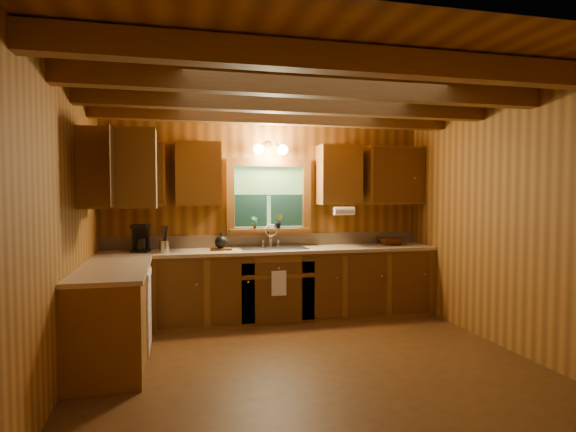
% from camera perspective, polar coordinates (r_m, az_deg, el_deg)
% --- Properties ---
extents(room, '(4.20, 4.20, 4.20)m').
position_cam_1_polar(room, '(4.40, 2.45, -1.14)').
color(room, '#4D2F12').
rests_on(room, ground).
extents(ceiling_beams, '(4.20, 2.54, 0.18)m').
position_cam_1_polar(ceiling_beams, '(4.48, 2.48, 14.24)').
color(ceiling_beams, brown).
rests_on(ceiling_beams, room).
extents(base_cabinets, '(4.20, 2.22, 0.86)m').
position_cam_1_polar(base_cabinets, '(5.67, -6.09, -9.15)').
color(base_cabinets, brown).
rests_on(base_cabinets, ground).
extents(countertop, '(4.20, 2.24, 0.04)m').
position_cam_1_polar(countertop, '(5.60, -5.98, -4.63)').
color(countertop, tan).
rests_on(countertop, base_cabinets).
extents(backsplash, '(4.20, 0.02, 0.16)m').
position_cam_1_polar(backsplash, '(6.25, -2.34, -2.92)').
color(backsplash, tan).
rests_on(backsplash, room).
extents(dishwasher_panel, '(0.02, 0.60, 0.80)m').
position_cam_1_polar(dishwasher_panel, '(5.04, -16.43, -10.76)').
color(dishwasher_panel, white).
rests_on(dishwasher_panel, base_cabinets).
extents(upper_cabinets, '(4.19, 1.77, 0.78)m').
position_cam_1_polar(upper_cabinets, '(5.68, -7.05, 5.17)').
color(upper_cabinets, brown).
rests_on(upper_cabinets, room).
extents(window, '(1.12, 0.08, 1.00)m').
position_cam_1_polar(window, '(6.20, -2.32, 2.11)').
color(window, brown).
rests_on(window, room).
extents(window_sill, '(1.06, 0.14, 0.04)m').
position_cam_1_polar(window_sill, '(6.18, -2.22, -1.69)').
color(window_sill, brown).
rests_on(window_sill, room).
extents(wall_sconce, '(0.45, 0.21, 0.17)m').
position_cam_1_polar(wall_sconce, '(6.11, -2.10, 8.07)').
color(wall_sconce, black).
rests_on(wall_sconce, room).
extents(paper_towel_roll, '(0.27, 0.11, 0.11)m').
position_cam_1_polar(paper_towel_roll, '(6.13, 6.77, 0.60)').
color(paper_towel_roll, white).
rests_on(paper_towel_roll, upper_cabinets).
extents(dish_towel, '(0.18, 0.01, 0.30)m').
position_cam_1_polar(dish_towel, '(5.72, -1.11, -8.12)').
color(dish_towel, white).
rests_on(dish_towel, base_cabinets).
extents(sink, '(0.82, 0.48, 0.43)m').
position_cam_1_polar(sink, '(5.99, -1.81, -4.37)').
color(sink, silver).
rests_on(sink, countertop).
extents(coffee_maker, '(0.19, 0.24, 0.33)m').
position_cam_1_polar(coffee_maker, '(5.91, -17.33, -2.57)').
color(coffee_maker, black).
rests_on(coffee_maker, countertop).
extents(utensil_crock, '(0.11, 0.11, 0.32)m').
position_cam_1_polar(utensil_crock, '(5.77, -14.70, -3.51)').
color(utensil_crock, silver).
rests_on(utensil_crock, countertop).
extents(cutting_board, '(0.25, 0.18, 0.02)m').
position_cam_1_polar(cutting_board, '(5.89, -8.09, -3.97)').
color(cutting_board, '#523011').
rests_on(cutting_board, countertop).
extents(teakettle, '(0.15, 0.15, 0.19)m').
position_cam_1_polar(teakettle, '(5.88, -8.10, -3.12)').
color(teakettle, black).
rests_on(teakettle, cutting_board).
extents(wicker_basket, '(0.39, 0.39, 0.09)m').
position_cam_1_polar(wicker_basket, '(6.58, 12.34, -3.00)').
color(wicker_basket, '#48230C').
rests_on(wicker_basket, countertop).
extents(potted_plant_left, '(0.10, 0.07, 0.16)m').
position_cam_1_polar(potted_plant_left, '(6.11, -4.06, -0.79)').
color(potted_plant_left, '#523011').
rests_on(potted_plant_left, window_sill).
extents(potted_plant_right, '(0.10, 0.08, 0.18)m').
position_cam_1_polar(potted_plant_right, '(6.17, -1.12, -0.66)').
color(potted_plant_right, '#523011').
rests_on(potted_plant_right, window_sill).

